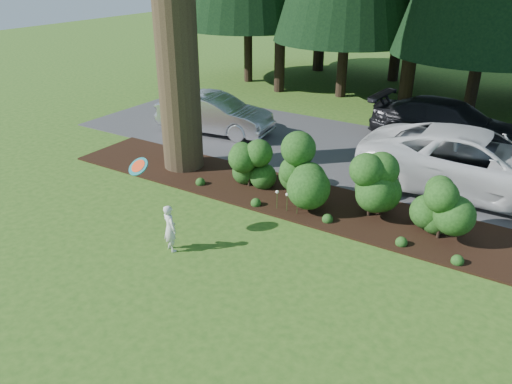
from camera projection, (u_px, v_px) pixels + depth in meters
ground at (246, 258)px, 11.11m from camera, size 80.00×80.00×0.00m
mulch_bed at (312, 202)px, 13.59m from camera, size 16.00×2.50×0.05m
driveway at (368, 155)px, 16.84m from camera, size 22.00×6.00×0.03m
shrub_row at (338, 184)px, 12.79m from camera, size 6.53×1.60×1.61m
lily_cluster at (287, 195)px, 12.88m from camera, size 0.69×0.09×0.57m
car_silver_wagon at (214, 114)px, 18.67m from camera, size 4.57×2.12×1.45m
car_white_suv at (476, 164)px, 13.76m from camera, size 6.37×3.02×1.76m
car_dark_suv at (450, 124)px, 17.28m from camera, size 5.58×2.54×1.58m
child at (170, 228)px, 11.19m from camera, size 0.48×0.40×1.13m
frisbee at (138, 166)px, 11.18m from camera, size 0.52×0.41×0.36m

